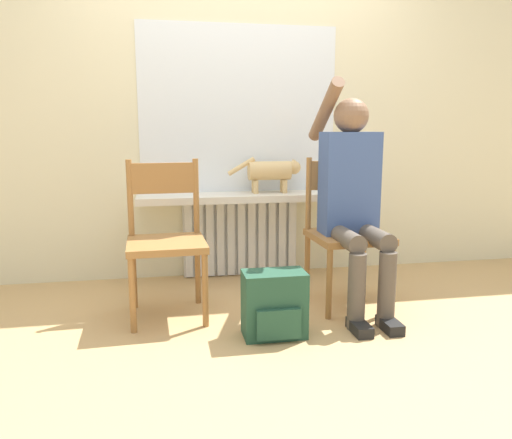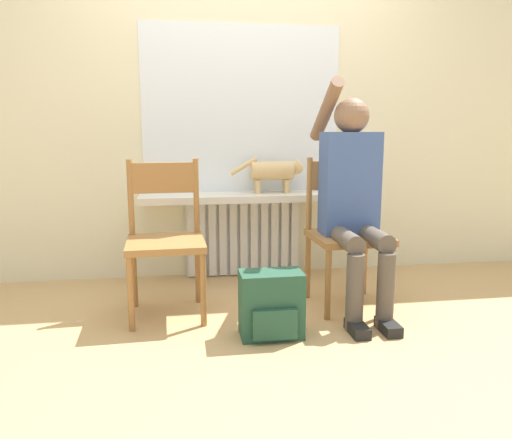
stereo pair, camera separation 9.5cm
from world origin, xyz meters
TOP-DOWN VIEW (x-y plane):
  - ground_plane at (0.00, 0.00)m, footprint 12.00×12.00m
  - wall_with_window at (0.00, 1.23)m, footprint 7.00×0.06m
  - radiator at (0.00, 1.15)m, footprint 0.87×0.08m
  - windowsill at (0.00, 1.04)m, footprint 1.53×0.33m
  - window_glass at (0.00, 1.20)m, footprint 1.46×0.01m
  - chair_left at (-0.56, 0.40)m, footprint 0.47×0.47m
  - chair_right at (0.56, 0.40)m, footprint 0.47×0.47m
  - person at (0.56, 0.30)m, footprint 0.36×0.95m
  - cat at (0.22, 1.05)m, footprint 0.55×0.14m
  - backpack at (0.00, -0.04)m, footprint 0.34×0.23m

SIDE VIEW (x-z plane):
  - ground_plane at x=0.00m, z-range 0.00..0.00m
  - backpack at x=0.00m, z-range 0.00..0.36m
  - radiator at x=0.00m, z-range 0.00..0.59m
  - chair_left at x=-0.56m, z-range 0.01..0.95m
  - chair_right at x=0.56m, z-range 0.01..0.95m
  - windowsill at x=0.00m, z-range 0.59..0.64m
  - person at x=0.56m, z-range 0.02..1.44m
  - cat at x=0.22m, z-range 0.67..0.94m
  - window_glass at x=0.00m, z-range 0.64..1.86m
  - wall_with_window at x=0.00m, z-range 0.00..2.70m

